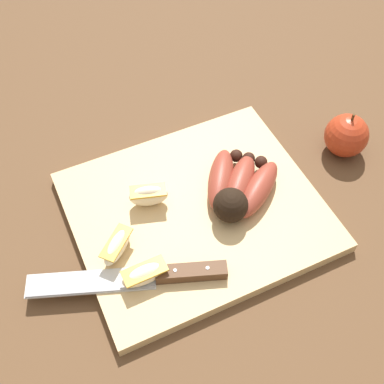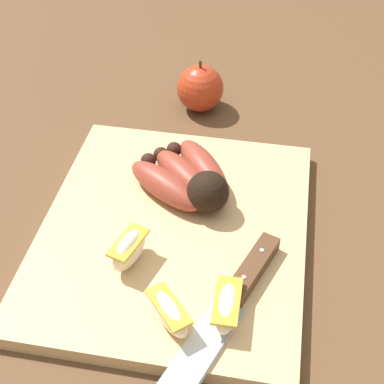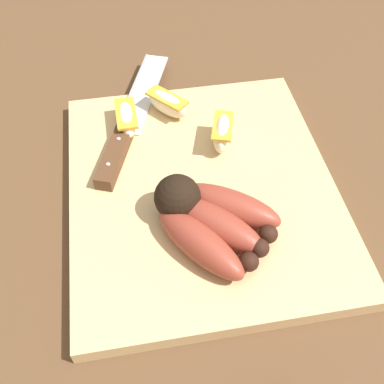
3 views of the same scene
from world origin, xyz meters
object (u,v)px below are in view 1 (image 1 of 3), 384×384
banana_bunch (238,187)px  apple_wedge_middle (117,246)px  chefs_knife (157,276)px  whole_apple (346,135)px  apple_wedge_far (148,196)px  apple_wedge_near (145,274)px

banana_bunch → apple_wedge_middle: (-0.20, -0.02, -0.00)m
banana_bunch → chefs_knife: size_ratio=0.56×
whole_apple → apple_wedge_far: bearing=176.4°
banana_bunch → apple_wedge_middle: banana_bunch is taller
chefs_knife → apple_wedge_middle: size_ratio=4.30×
chefs_knife → apple_wedge_middle: 0.07m
apple_wedge_middle → whole_apple: bearing=5.3°
chefs_knife → banana_bunch: bearing=25.1°
banana_bunch → apple_wedge_near: 0.20m
apple_wedge_near → chefs_knife: bearing=-16.9°
banana_bunch → whole_apple: size_ratio=1.78×
chefs_knife → whole_apple: (0.39, 0.10, 0.01)m
apple_wedge_middle → whole_apple: (0.42, 0.04, -0.00)m
apple_wedge_near → apple_wedge_far: apple_wedge_far is taller
banana_bunch → apple_wedge_near: (-0.18, -0.08, -0.00)m
whole_apple → chefs_knife: bearing=-165.4°
banana_bunch → apple_wedge_middle: size_ratio=2.41×
whole_apple → banana_bunch: bearing=-174.3°
apple_wedge_near → apple_wedge_middle: size_ratio=1.07×
banana_bunch → chefs_knife: bearing=-154.9°
banana_bunch → apple_wedge_far: bearing=161.6°
apple_wedge_middle → chefs_knife: bearing=-60.8°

